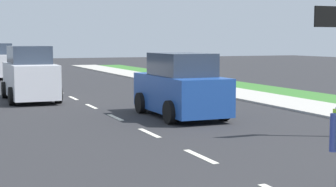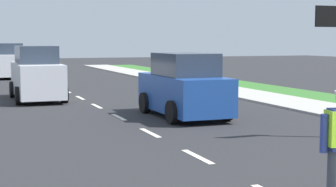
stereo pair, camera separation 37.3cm
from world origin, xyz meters
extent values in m
plane|color=#28282B|center=(0.00, 21.00, 0.00)|extent=(96.00, 96.00, 0.00)
cube|color=silver|center=(0.00, 5.70, 0.01)|extent=(0.14, 1.40, 0.01)
cube|color=silver|center=(0.00, 8.70, 0.01)|extent=(0.14, 1.40, 0.01)
cube|color=silver|center=(0.00, 11.70, 0.01)|extent=(0.14, 1.40, 0.01)
cube|color=silver|center=(0.00, 14.70, 0.01)|extent=(0.14, 1.40, 0.01)
cube|color=silver|center=(0.00, 17.70, 0.01)|extent=(0.14, 1.40, 0.01)
cube|color=silver|center=(0.00, 20.70, 0.01)|extent=(0.14, 1.40, 0.01)
cube|color=silver|center=(0.00, 23.70, 0.01)|extent=(0.14, 1.40, 0.01)
cube|color=silver|center=(0.00, 26.70, 0.01)|extent=(0.14, 1.40, 0.01)
cube|color=silver|center=(0.00, 29.70, 0.01)|extent=(0.14, 1.40, 0.01)
cube|color=silver|center=(0.00, 32.70, 0.01)|extent=(0.14, 1.40, 0.01)
cube|color=silver|center=(0.00, 35.70, 0.01)|extent=(0.14, 1.40, 0.01)
cube|color=silver|center=(0.00, 38.70, 0.01)|extent=(0.14, 1.40, 0.01)
cube|color=silver|center=(0.00, 41.70, 0.01)|extent=(0.14, 1.40, 0.01)
cube|color=silver|center=(0.00, 44.70, 0.01)|extent=(0.14, 1.40, 0.01)
cube|color=silver|center=(0.00, 47.70, 0.01)|extent=(0.14, 1.40, 0.01)
cylinder|color=#383D4C|center=(0.48, 2.02, 0.41)|extent=(0.18, 0.18, 0.82)
cylinder|color=navy|center=(0.33, 2.06, 1.07)|extent=(0.11, 0.11, 0.55)
cube|color=white|center=(3.91, 6.41, 2.95)|extent=(1.10, 0.05, 0.44)
cube|color=black|center=(3.91, 6.40, 2.95)|extent=(1.16, 0.04, 0.50)
cube|color=#1E4799|center=(1.95, 11.14, 0.74)|extent=(1.69, 4.02, 1.12)
cube|color=#2D3847|center=(1.95, 11.04, 1.65)|extent=(1.49, 2.21, 0.70)
cylinder|color=black|center=(1.09, 12.38, 0.34)|extent=(0.22, 0.68, 0.68)
cylinder|color=black|center=(2.81, 12.38, 0.34)|extent=(0.22, 0.68, 0.68)
cylinder|color=black|center=(1.09, 9.89, 0.34)|extent=(0.22, 0.68, 0.68)
cylinder|color=black|center=(2.81, 9.89, 0.34)|extent=(0.22, 0.68, 0.68)
cube|color=silver|center=(-1.76, 17.54, 0.83)|extent=(1.68, 4.32, 1.29)
cube|color=#2D3847|center=(-1.76, 17.65, 1.82)|extent=(1.47, 2.38, 0.70)
cylinder|color=black|center=(-0.90, 16.20, 0.34)|extent=(0.22, 0.68, 0.68)
cylinder|color=black|center=(-2.62, 16.20, 0.34)|extent=(0.22, 0.68, 0.68)
cylinder|color=black|center=(-0.90, 18.88, 0.34)|extent=(0.22, 0.68, 0.68)
cylinder|color=black|center=(-2.62, 18.88, 0.34)|extent=(0.22, 0.68, 0.68)
cube|color=silver|center=(-1.80, 31.12, 0.85)|extent=(1.65, 4.38, 1.34)
cube|color=#2D3847|center=(-1.80, 31.23, 1.87)|extent=(1.45, 2.41, 0.70)
cylinder|color=black|center=(-0.95, 29.77, 0.34)|extent=(0.22, 0.68, 0.68)
cylinder|color=black|center=(-0.95, 32.48, 0.34)|extent=(0.22, 0.68, 0.68)
camera|label=1|loc=(-4.69, -3.88, 2.37)|focal=56.33mm
camera|label=2|loc=(-4.35, -4.01, 2.37)|focal=56.33mm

